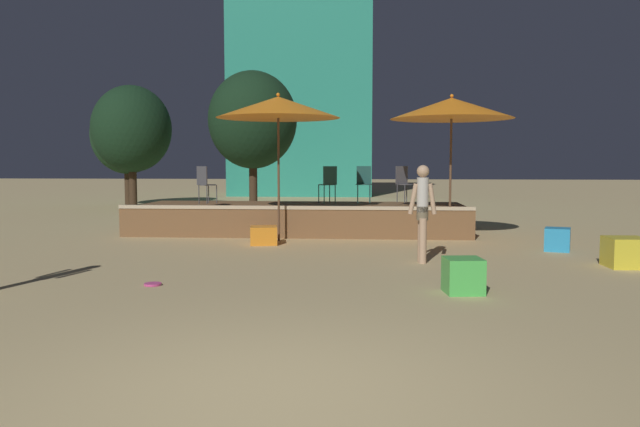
{
  "coord_description": "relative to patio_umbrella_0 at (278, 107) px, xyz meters",
  "views": [
    {
      "loc": [
        0.72,
        -4.52,
        1.75
      ],
      "look_at": [
        0.0,
        4.75,
        0.98
      ],
      "focal_mm": 35.0,
      "sensor_mm": 36.0,
      "label": 1
    }
  ],
  "objects": [
    {
      "name": "cube_seat_1",
      "position": [
        6.27,
        -3.04,
        -2.7
      ],
      "size": [
        0.63,
        0.63,
        0.5
      ],
      "rotation": [
        0.0,
        0.0,
        0.02
      ],
      "color": "yellow",
      "rests_on": "ground"
    },
    {
      "name": "ground_plane",
      "position": [
        1.26,
        -9.17,
        -2.95
      ],
      "size": [
        120.0,
        120.0,
        0.0
      ],
      "primitive_type": "plane",
      "color": "tan"
    },
    {
      "name": "background_tree_1",
      "position": [
        -1.94,
        7.32,
        0.22
      ],
      "size": [
        3.0,
        3.0,
        4.82
      ],
      "color": "#3D2B1C",
      "rests_on": "ground"
    },
    {
      "name": "frisbee_disc",
      "position": [
        -1.06,
        -5.16,
        -2.93
      ],
      "size": [
        0.24,
        0.24,
        0.03
      ],
      "color": "#E54C99",
      "rests_on": "ground"
    },
    {
      "name": "distant_building",
      "position": [
        -1.55,
        19.83,
        4.43
      ],
      "size": [
        7.39,
        4.6,
        14.75
      ],
      "color": "teal",
      "rests_on": "ground"
    },
    {
      "name": "background_tree_2",
      "position": [
        -7.71,
        10.82,
        -0.12
      ],
      "size": [
        2.84,
        2.84,
        4.4
      ],
      "color": "#3D2B1C",
      "rests_on": "ground"
    },
    {
      "name": "bistro_chair_0",
      "position": [
        1.87,
        1.83,
        -1.65
      ],
      "size": [
        0.4,
        0.4,
        0.9
      ],
      "rotation": [
        0.0,
        0.0,
        0.02
      ],
      "color": "#1E4C47",
      "rests_on": "wooden_deck"
    },
    {
      "name": "wooden_deck",
      "position": [
        0.28,
        1.9,
        -2.61
      ],
      "size": [
        8.2,
        3.04,
        0.75
      ],
      "color": "brown",
      "rests_on": "ground"
    },
    {
      "name": "patio_umbrella_0",
      "position": [
        0.0,
        0.0,
        0.0
      ],
      "size": [
        2.72,
        2.72,
        3.26
      ],
      "color": "brown",
      "rests_on": "ground"
    },
    {
      "name": "bistro_chair_2",
      "position": [
        1.02,
        1.42,
        -1.65
      ],
      "size": [
        0.47,
        0.47,
        0.9
      ],
      "rotation": [
        0.0,
        0.0,
        3.67
      ],
      "color": "#1E4C47",
      "rests_on": "wooden_deck"
    },
    {
      "name": "cube_seat_3",
      "position": [
        3.26,
        -5.34,
        -2.71
      ],
      "size": [
        0.54,
        0.54,
        0.47
      ],
      "rotation": [
        0.0,
        0.0,
        0.12
      ],
      "color": "#4CC651",
      "rests_on": "ground"
    },
    {
      "name": "cube_seat_4",
      "position": [
        5.71,
        -1.16,
        -2.72
      ],
      "size": [
        0.59,
        0.59,
        0.46
      ],
      "rotation": [
        0.0,
        0.0,
        -0.33
      ],
      "color": "#2D9EDB",
      "rests_on": "ground"
    },
    {
      "name": "patio_umbrella_1",
      "position": [
        3.81,
        0.43,
        -0.01
      ],
      "size": [
        2.72,
        2.72,
        3.25
      ],
      "color": "brown",
      "rests_on": "ground"
    },
    {
      "name": "cube_seat_0",
      "position": [
        -0.23,
        -0.64,
        -2.75
      ],
      "size": [
        0.65,
        0.65,
        0.39
      ],
      "rotation": [
        0.0,
        0.0,
        0.17
      ],
      "color": "orange",
      "rests_on": "ground"
    },
    {
      "name": "background_tree_0",
      "position": [
        -6.52,
        8.27,
        -0.01
      ],
      "size": [
        2.83,
        2.83,
        4.5
      ],
      "color": "#3D2B1C",
      "rests_on": "ground"
    },
    {
      "name": "bistro_chair_1",
      "position": [
        -1.94,
        1.02,
        -1.65
      ],
      "size": [
        0.48,
        0.48,
        0.9
      ],
      "rotation": [
        0.0,
        0.0,
        2.52
      ],
      "color": "#47474C",
      "rests_on": "wooden_deck"
    },
    {
      "name": "bistro_chair_3",
      "position": [
        2.86,
        1.94,
        -1.65
      ],
      "size": [
        0.47,
        0.48,
        0.9
      ],
      "rotation": [
        0.0,
        0.0,
        0.61
      ],
      "color": "#47474C",
      "rests_on": "wooden_deck"
    },
    {
      "name": "person_1",
      "position": [
        2.92,
        -2.82,
        -2.03
      ],
      "size": [
        0.5,
        0.29,
        1.7
      ],
      "rotation": [
        0.0,
        0.0,
        1.64
      ],
      "color": "tan",
      "rests_on": "ground"
    }
  ]
}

